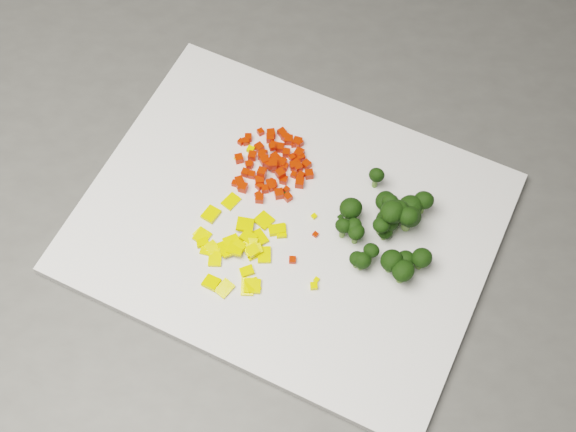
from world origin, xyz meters
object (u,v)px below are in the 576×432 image
at_px(cutting_board, 288,223).
at_px(broccoli_pile, 389,220).
at_px(pepper_pile, 240,241).
at_px(counter_block, 305,343).
at_px(carrot_pile, 270,160).

bearing_deg(cutting_board, broccoli_pile, 17.87).
bearing_deg(pepper_pile, broccoli_pile, 30.70).
bearing_deg(pepper_pile, counter_block, 55.08).
xyz_separation_m(counter_block, pepper_pile, (-0.05, -0.08, 0.47)).
bearing_deg(pepper_pile, carrot_pile, 97.56).
relative_size(cutting_board, broccoli_pile, 3.75).
distance_m(cutting_board, pepper_pile, 0.06).
distance_m(counter_block, pepper_pile, 0.48).
xyz_separation_m(cutting_board, pepper_pile, (-0.03, -0.05, 0.01)).
distance_m(carrot_pile, pepper_pile, 0.10).
xyz_separation_m(carrot_pile, broccoli_pile, (0.15, -0.02, 0.01)).
height_order(carrot_pile, pepper_pile, carrot_pile).
height_order(counter_block, broccoli_pile, broccoli_pile).
height_order(cutting_board, pepper_pile, pepper_pile).
relative_size(cutting_board, carrot_pile, 4.50).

